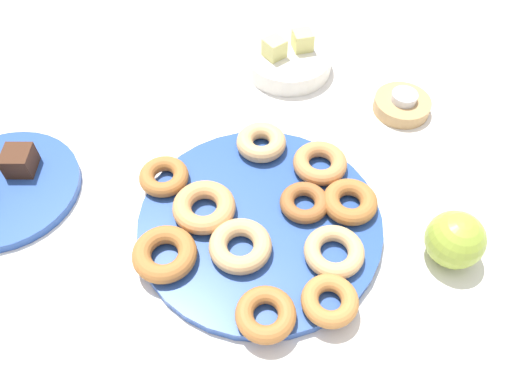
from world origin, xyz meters
name	(u,v)px	position (x,y,z in m)	size (l,w,h in m)	color
ground_plane	(260,226)	(0.00, 0.00, 0.00)	(2.40, 2.40, 0.00)	white
donut_plate	(260,223)	(0.00, 0.00, 0.01)	(0.37, 0.37, 0.02)	#284C9E
donut_0	(240,246)	(-0.04, -0.05, 0.03)	(0.09, 0.09, 0.03)	tan
donut_1	(165,254)	(-0.15, -0.04, 0.03)	(0.09, 0.09, 0.03)	#AD6B33
donut_2	(164,176)	(-0.13, 0.10, 0.03)	(0.08, 0.08, 0.02)	#AD6B33
donut_3	(304,203)	(0.07, 0.01, 0.03)	(0.08, 0.08, 0.02)	#995B2D
donut_4	(320,163)	(0.12, 0.08, 0.03)	(0.09, 0.09, 0.03)	#C6844C
donut_5	(204,207)	(-0.08, 0.03, 0.03)	(0.10, 0.10, 0.03)	tan
donut_6	(261,142)	(0.03, 0.14, 0.03)	(0.08, 0.08, 0.03)	tan
donut_7	(350,202)	(0.14, -0.01, 0.03)	(0.08, 0.08, 0.03)	#AD6B33
donut_8	(266,314)	(-0.03, -0.16, 0.03)	(0.08, 0.08, 0.02)	#AD6B33
donut_9	(330,301)	(0.06, -0.15, 0.03)	(0.08, 0.08, 0.02)	#BC7A3D
donut_10	(334,252)	(0.09, -0.08, 0.03)	(0.09, 0.09, 0.02)	tan
cake_plate	(5,188)	(-0.39, 0.15, 0.01)	(0.24, 0.24, 0.02)	#284C9E
brownie_far	(19,161)	(-0.36, 0.18, 0.03)	(0.04, 0.05, 0.04)	#472819
candle_holder	(402,105)	(0.31, 0.20, 0.01)	(0.10, 0.10, 0.02)	tan
tealight	(404,97)	(0.31, 0.20, 0.03)	(0.05, 0.05, 0.01)	silver
fruit_bowl	(288,62)	(0.13, 0.35, 0.02)	(0.17, 0.17, 0.04)	silver
melon_chunk_left	(274,48)	(0.10, 0.35, 0.05)	(0.04, 0.04, 0.04)	#DBD67A
melon_chunk_right	(303,40)	(0.16, 0.37, 0.05)	(0.04, 0.04, 0.04)	#DBD67A
apple	(455,240)	(0.26, -0.11, 0.04)	(0.08, 0.08, 0.08)	#93AD38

